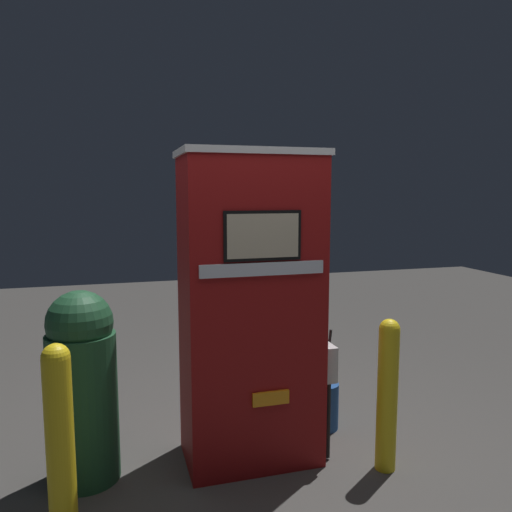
% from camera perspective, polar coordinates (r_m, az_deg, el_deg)
% --- Properties ---
extents(ground_plane, '(14.00, 14.00, 0.00)m').
position_cam_1_polar(ground_plane, '(3.30, 0.70, -23.98)').
color(ground_plane, '#423F3D').
extents(gas_pump, '(0.94, 0.56, 1.97)m').
position_cam_1_polar(gas_pump, '(3.16, -0.61, -6.05)').
color(gas_pump, maroon).
rests_on(gas_pump, ground_plane).
extents(safety_bollard, '(0.13, 0.13, 0.96)m').
position_cam_1_polar(safety_bollard, '(3.27, 14.79, -14.74)').
color(safety_bollard, yellow).
rests_on(safety_bollard, ground_plane).
extents(trash_bin, '(0.40, 0.40, 1.15)m').
position_cam_1_polar(trash_bin, '(3.20, -19.22, -13.68)').
color(trash_bin, '#1E4C2D').
rests_on(trash_bin, ground_plane).
extents(safety_bollard_far, '(0.14, 0.14, 1.00)m').
position_cam_1_polar(safety_bollard_far, '(2.76, -21.51, -18.76)').
color(safety_bollard_far, yellow).
rests_on(safety_bollard_far, ground_plane).
extents(squeegee_bucket, '(0.23, 0.23, 0.75)m').
position_cam_1_polar(squeegee_bucket, '(3.83, 7.62, -16.51)').
color(squeegee_bucket, '#1E478C').
rests_on(squeegee_bucket, ground_plane).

